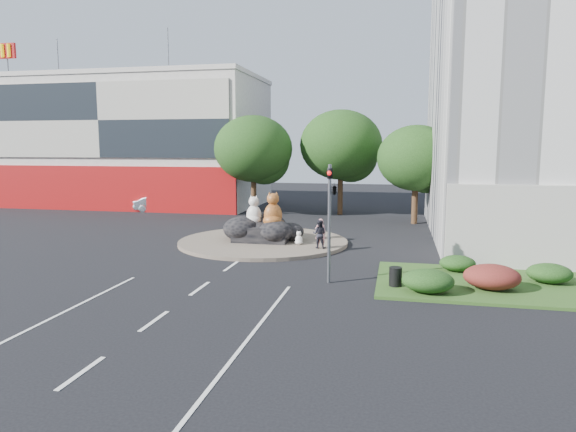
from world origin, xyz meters
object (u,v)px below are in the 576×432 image
cat_tabby (273,209)px  pedestrian_dark (319,234)px  pedestrian_pink (320,233)px  cat_white (254,210)px  kitten_calico (236,233)px  kitten_white (299,238)px  parked_car (158,204)px  litter_bin (395,277)px

cat_tabby → pedestrian_dark: size_ratio=1.31×
cat_tabby → pedestrian_pink: bearing=-45.6°
cat_white → kitten_calico: 1.71m
pedestrian_dark → cat_tabby: bearing=-20.4°
kitten_white → cat_tabby: bearing=149.6°
cat_white → kitten_calico: size_ratio=1.76×
pedestrian_pink → pedestrian_dark: (-0.05, -0.10, -0.03)m
cat_white → parked_car: 17.84m
kitten_calico → litter_bin: (9.22, -7.65, -0.20)m
kitten_white → litter_bin: 9.22m
kitten_white → parked_car: size_ratio=0.19×
kitten_calico → parked_car: size_ratio=0.25×
kitten_white → pedestrian_pink: (1.34, -0.70, 0.41)m
pedestrian_dark → parked_car: bearing=-36.5°
cat_tabby → pedestrian_dark: bearing=-47.6°
pedestrian_pink → cat_white: bearing=-31.7°
cat_white → pedestrian_pink: (4.23, -1.58, -0.98)m
cat_white → kitten_calico: cat_white is taller
kitten_calico → kitten_white: bearing=2.8°
kitten_calico → pedestrian_dark: pedestrian_dark is taller
cat_tabby → kitten_calico: bearing=166.5°
cat_white → pedestrian_dark: bearing=-11.1°
kitten_white → parked_car: 20.50m
cat_tabby → parked_car: 18.97m
kitten_white → pedestrian_dark: 1.57m
kitten_calico → cat_white: bearing=43.3°
cat_white → cat_tabby: bearing=-4.1°
cat_white → litter_bin: size_ratio=2.30×
kitten_white → pedestrian_pink: 1.57m
cat_tabby → pedestrian_dark: 3.42m
kitten_calico → pedestrian_pink: 5.21m
cat_white → parked_car: cat_white is taller
kitten_white → parked_car: bearing=126.7°
kitten_calico → pedestrian_pink: (5.13, -0.89, 0.31)m
cat_white → kitten_white: 3.33m
pedestrian_pink → parked_car: bearing=-51.8°
kitten_calico → kitten_white: (3.79, -0.20, -0.11)m
parked_car → kitten_white: bearing=-145.7°
kitten_calico → litter_bin: size_ratio=1.30×
kitten_white → pedestrian_pink: size_ratio=0.49×
pedestrian_dark → cat_white: bearing=-17.6°
parked_car → litter_bin: parked_car is taller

